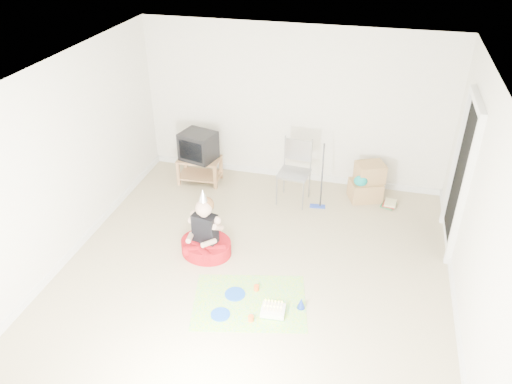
% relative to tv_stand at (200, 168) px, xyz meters
% --- Properties ---
extents(ground, '(5.00, 5.00, 0.00)m').
position_rel_tv_stand_xyz_m(ground, '(1.48, -1.96, -0.26)').
color(ground, '#BFAF89').
rests_on(ground, ground).
extents(doorway_recess, '(0.02, 0.90, 2.05)m').
position_rel_tv_stand_xyz_m(doorway_recess, '(3.96, -0.76, 0.76)').
color(doorway_recess, black).
rests_on(doorway_recess, ground).
extents(tv_stand, '(0.72, 0.47, 0.44)m').
position_rel_tv_stand_xyz_m(tv_stand, '(0.00, 0.00, 0.00)').
color(tv_stand, '#A27349').
rests_on(tv_stand, ground).
extents(crt_tv, '(0.63, 0.57, 0.47)m').
position_rel_tv_stand_xyz_m(crt_tv, '(0.00, 0.00, 0.41)').
color(crt_tv, black).
rests_on(crt_tv, tv_stand).
extents(folding_chair, '(0.50, 0.48, 1.03)m').
position_rel_tv_stand_xyz_m(folding_chair, '(1.65, -0.23, 0.24)').
color(folding_chair, gray).
rests_on(folding_chair, ground).
extents(cardboard_boxes, '(0.59, 0.55, 0.62)m').
position_rel_tv_stand_xyz_m(cardboard_boxes, '(2.77, 0.13, 0.04)').
color(cardboard_boxes, tan).
rests_on(cardboard_boxes, ground).
extents(floor_mop, '(0.25, 0.33, 0.97)m').
position_rel_tv_stand_xyz_m(floor_mop, '(2.06, -0.32, 0.00)').
color(floor_mop, '#233EB1').
rests_on(floor_mop, ground).
extents(book_pile, '(0.26, 0.30, 0.08)m').
position_rel_tv_stand_xyz_m(book_pile, '(3.16, 0.00, -0.22)').
color(book_pile, '#246E3F').
rests_on(book_pile, ground).
extents(seated_woman, '(0.82, 0.82, 1.01)m').
position_rel_tv_stand_xyz_m(seated_woman, '(0.75, -1.85, -0.04)').
color(seated_woman, '#AF1017').
rests_on(seated_woman, ground).
extents(party_mat, '(1.53, 1.25, 0.01)m').
position_rel_tv_stand_xyz_m(party_mat, '(1.57, -2.64, -0.26)').
color(party_mat, '#E7308B').
rests_on(party_mat, ground).
extents(birthday_cake, '(0.29, 0.24, 0.14)m').
position_rel_tv_stand_xyz_m(birthday_cake, '(1.89, -2.75, -0.22)').
color(birthday_cake, white).
rests_on(birthday_cake, party_mat).
extents(blue_plate_near, '(0.33, 0.33, 0.01)m').
position_rel_tv_stand_xyz_m(blue_plate_near, '(1.36, -2.56, -0.25)').
color(blue_plate_near, '#164CB7').
rests_on(blue_plate_near, party_mat).
extents(blue_plate_far, '(0.31, 0.31, 0.01)m').
position_rel_tv_stand_xyz_m(blue_plate_far, '(1.30, -2.93, -0.25)').
color(blue_plate_far, '#164CB7').
rests_on(blue_plate_far, party_mat).
extents(orange_cup_near, '(0.07, 0.07, 0.07)m').
position_rel_tv_stand_xyz_m(orange_cup_near, '(1.60, -2.42, -0.22)').
color(orange_cup_near, '#FC5D1C').
rests_on(orange_cup_near, party_mat).
extents(orange_cup_far, '(0.09, 0.09, 0.07)m').
position_rel_tv_stand_xyz_m(orange_cup_far, '(1.67, -2.93, -0.22)').
color(orange_cup_far, '#FC5D1C').
rests_on(orange_cup_far, party_mat).
extents(blue_party_hat, '(0.13, 0.13, 0.14)m').
position_rel_tv_stand_xyz_m(blue_party_hat, '(2.19, -2.58, -0.18)').
color(blue_party_hat, blue).
rests_on(blue_party_hat, party_mat).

